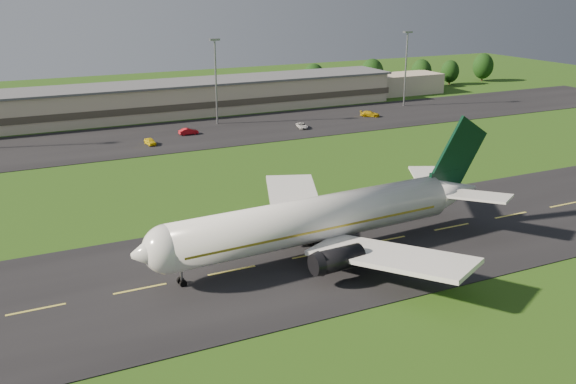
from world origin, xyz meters
name	(u,v)px	position (x,y,z in m)	size (l,w,h in m)	color
ground	(386,241)	(0.00, 0.00, 0.00)	(360.00, 360.00, 0.00)	#1C4310
taxiway	(386,240)	(0.00, 0.00, 0.05)	(220.00, 30.00, 0.10)	black
apron	(209,132)	(0.00, 72.00, 0.05)	(260.00, 30.00, 0.10)	black
airliner	(320,219)	(-10.13, 0.05, 4.66)	(51.30, 42.11, 15.57)	white
terminal	(201,97)	(6.40, 96.18, 3.99)	(145.00, 16.00, 8.40)	#C4B196
light_mast_centre	(216,71)	(5.00, 80.00, 12.74)	(2.40, 1.20, 20.35)	gray
light_mast_east	(406,60)	(60.00, 80.00, 12.74)	(2.40, 1.20, 20.35)	gray
tree_line	(263,82)	(28.70, 106.48, 5.11)	(194.59, 8.85, 10.39)	black
service_vehicle_a	(150,141)	(-15.08, 65.98, 0.80)	(1.65, 4.09, 1.39)	yellow
service_vehicle_b	(188,131)	(-4.90, 71.60, 0.82)	(1.53, 4.38, 1.44)	#A90B13
service_vehicle_c	(302,126)	(21.22, 66.39, 0.71)	(2.02, 4.39, 1.22)	silver
service_vehicle_d	(370,114)	(43.09, 71.09, 0.82)	(2.02, 4.96, 1.44)	#C9A30B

